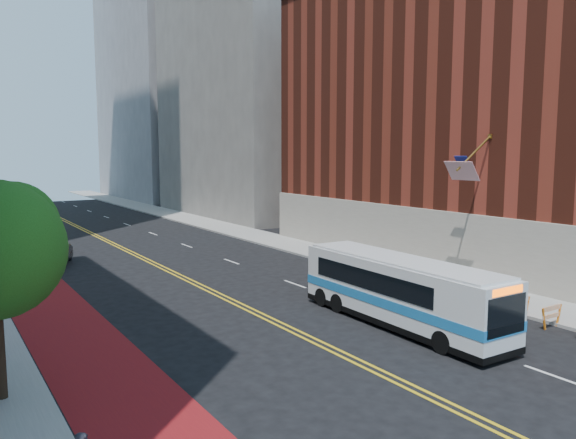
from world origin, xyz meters
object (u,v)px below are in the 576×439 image
at_px(car_b, 57,255).
at_px(car_c, 22,236).
at_px(transit_bus, 398,290).
at_px(car_a, 13,275).

xyz_separation_m(car_b, car_c, (-0.73, 10.86, -0.02)).
height_order(car_b, car_c, car_b).
xyz_separation_m(transit_bus, car_c, (-10.69, 33.40, -0.93)).
relative_size(transit_bus, car_a, 2.45).
height_order(transit_bus, car_b, transit_bus).
relative_size(transit_bus, car_c, 2.49).
height_order(transit_bus, car_a, transit_bus).
relative_size(car_b, car_c, 0.91).
bearing_deg(transit_bus, car_b, 114.80).
height_order(transit_bus, car_c, transit_bus).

